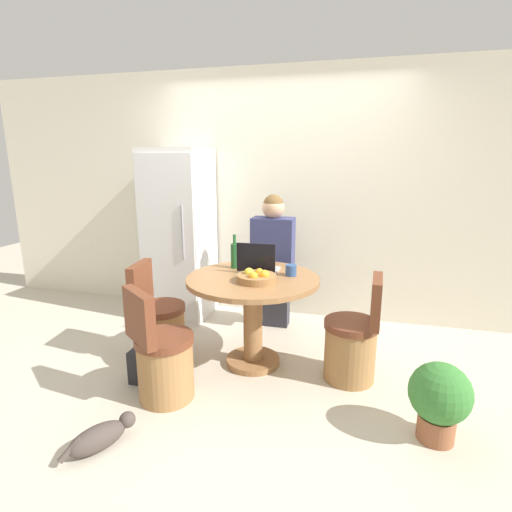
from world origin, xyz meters
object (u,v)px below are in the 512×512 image
(bottle, at_px, (235,255))
(chair_near_left_corner, at_px, (163,361))
(refrigerator, at_px, (179,235))
(chair_left_side, at_px, (159,326))
(fruit_bowl, at_px, (257,277))
(person_seated, at_px, (274,257))
(handbag, at_px, (149,367))
(dining_table, at_px, (253,301))
(chair_right_side, at_px, (353,344))
(potted_plant, at_px, (439,398))
(laptop, at_px, (258,265))
(cat, at_px, (100,436))

(bottle, bearing_deg, chair_near_left_corner, -106.60)
(bottle, bearing_deg, refrigerator, 141.53)
(chair_left_side, xyz_separation_m, fruit_bowl, (0.86, -0.01, 0.51))
(person_seated, bearing_deg, handbag, 60.97)
(refrigerator, height_order, bottle, refrigerator)
(handbag, bearing_deg, fruit_bowl, 27.10)
(chair_near_left_corner, bearing_deg, fruit_bowl, -98.65)
(dining_table, xyz_separation_m, chair_left_side, (-0.80, -0.10, -0.27))
(chair_right_side, xyz_separation_m, potted_plant, (0.52, -0.58, -0.01))
(dining_table, relative_size, person_seated, 0.79)
(laptop, xyz_separation_m, fruit_bowl, (0.06, -0.27, -0.02))
(person_seated, distance_m, potted_plant, 1.97)
(person_seated, bearing_deg, chair_left_side, 46.67)
(person_seated, xyz_separation_m, fruit_bowl, (0.05, -0.87, 0.04))
(cat, bearing_deg, fruit_bowl, -1.04)
(refrigerator, distance_m, potted_plant, 2.89)
(chair_near_left_corner, height_order, fruit_bowl, fruit_bowl)
(dining_table, xyz_separation_m, potted_plant, (1.33, -0.62, -0.27))
(chair_left_side, relative_size, person_seated, 0.62)
(chair_near_left_corner, height_order, laptop, laptop)
(chair_near_left_corner, relative_size, bottle, 2.84)
(dining_table, bearing_deg, laptop, 89.11)
(dining_table, xyz_separation_m, fruit_bowl, (0.06, -0.11, 0.24))
(person_seated, distance_m, handbag, 1.56)
(laptop, relative_size, bottle, 1.10)
(person_seated, height_order, cat, person_seated)
(dining_table, height_order, person_seated, person_seated)
(bottle, height_order, cat, bottle)
(chair_right_side, distance_m, cat, 1.86)
(chair_left_side, height_order, potted_plant, chair_left_side)
(potted_plant, xyz_separation_m, handbag, (-2.02, 0.13, -0.15))
(chair_near_left_corner, xyz_separation_m, fruit_bowl, (0.55, 0.54, 0.51))
(person_seated, relative_size, cat, 3.21)
(chair_right_side, height_order, person_seated, person_seated)
(chair_near_left_corner, xyz_separation_m, person_seated, (0.49, 1.40, 0.46))
(person_seated, bearing_deg, bottle, 66.42)
(dining_table, height_order, chair_right_side, chair_right_side)
(chair_right_side, xyz_separation_m, fruit_bowl, (-0.75, -0.08, 0.51))
(potted_plant, bearing_deg, chair_left_side, 166.30)
(cat, relative_size, potted_plant, 0.84)
(fruit_bowl, height_order, bottle, bottle)
(person_seated, height_order, handbag, person_seated)
(refrigerator, height_order, dining_table, refrigerator)
(person_seated, relative_size, laptop, 4.19)
(person_seated, bearing_deg, chair_right_side, 135.28)
(refrigerator, bearing_deg, chair_near_left_corner, -69.64)
(fruit_bowl, bearing_deg, refrigerator, 138.12)
(dining_table, bearing_deg, chair_right_side, -2.54)
(bottle, xyz_separation_m, cat, (-0.38, -1.45, -0.79))
(chair_near_left_corner, relative_size, handbag, 2.80)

